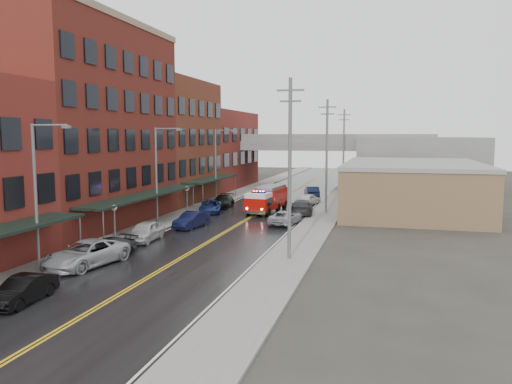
# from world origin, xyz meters

# --- Properties ---
(ground) EXTENTS (220.00, 220.00, 0.00)m
(ground) POSITION_xyz_m (0.00, 0.00, 0.00)
(ground) COLOR #2D2B26
(ground) RESTS_ON ground
(road) EXTENTS (11.00, 160.00, 0.02)m
(road) POSITION_xyz_m (0.00, 30.00, 0.01)
(road) COLOR black
(road) RESTS_ON ground
(sidewalk_left) EXTENTS (3.00, 160.00, 0.15)m
(sidewalk_left) POSITION_xyz_m (-7.30, 30.00, 0.07)
(sidewalk_left) COLOR slate
(sidewalk_left) RESTS_ON ground
(sidewalk_right) EXTENTS (3.00, 160.00, 0.15)m
(sidewalk_right) POSITION_xyz_m (7.30, 30.00, 0.07)
(sidewalk_right) COLOR slate
(sidewalk_right) RESTS_ON ground
(curb_left) EXTENTS (0.30, 160.00, 0.15)m
(curb_left) POSITION_xyz_m (-5.65, 30.00, 0.07)
(curb_left) COLOR gray
(curb_left) RESTS_ON ground
(curb_right) EXTENTS (0.30, 160.00, 0.15)m
(curb_right) POSITION_xyz_m (5.65, 30.00, 0.07)
(curb_right) COLOR gray
(curb_right) RESTS_ON ground
(brick_building_b) EXTENTS (9.00, 20.00, 18.00)m
(brick_building_b) POSITION_xyz_m (-13.30, 23.00, 9.00)
(brick_building_b) COLOR maroon
(brick_building_b) RESTS_ON ground
(brick_building_c) EXTENTS (9.00, 15.00, 15.00)m
(brick_building_c) POSITION_xyz_m (-13.30, 40.50, 7.50)
(brick_building_c) COLOR #5B291B
(brick_building_c) RESTS_ON ground
(brick_building_far) EXTENTS (9.00, 20.00, 12.00)m
(brick_building_far) POSITION_xyz_m (-13.30, 58.00, 6.00)
(brick_building_far) COLOR maroon
(brick_building_far) RESTS_ON ground
(tan_building) EXTENTS (14.00, 22.00, 5.00)m
(tan_building) POSITION_xyz_m (16.00, 40.00, 2.50)
(tan_building) COLOR brown
(tan_building) RESTS_ON ground
(right_far_block) EXTENTS (18.00, 30.00, 8.00)m
(right_far_block) POSITION_xyz_m (18.00, 70.00, 4.00)
(right_far_block) COLOR slate
(right_far_block) RESTS_ON ground
(awning_1) EXTENTS (2.60, 18.00, 3.09)m
(awning_1) POSITION_xyz_m (-7.49, 23.00, 2.99)
(awning_1) COLOR black
(awning_1) RESTS_ON ground
(awning_2) EXTENTS (2.60, 13.00, 3.09)m
(awning_2) POSITION_xyz_m (-7.49, 40.50, 2.99)
(awning_2) COLOR black
(awning_2) RESTS_ON ground
(globe_lamp_1) EXTENTS (0.44, 0.44, 3.12)m
(globe_lamp_1) POSITION_xyz_m (-6.40, 16.00, 2.31)
(globe_lamp_1) COLOR #59595B
(globe_lamp_1) RESTS_ON ground
(globe_lamp_2) EXTENTS (0.44, 0.44, 3.12)m
(globe_lamp_2) POSITION_xyz_m (-6.40, 30.00, 2.31)
(globe_lamp_2) COLOR #59595B
(globe_lamp_2) RESTS_ON ground
(street_lamp_0) EXTENTS (2.64, 0.22, 9.00)m
(street_lamp_0) POSITION_xyz_m (-6.55, 8.00, 5.19)
(street_lamp_0) COLOR #59595B
(street_lamp_0) RESTS_ON ground
(street_lamp_1) EXTENTS (2.64, 0.22, 9.00)m
(street_lamp_1) POSITION_xyz_m (-6.55, 24.00, 5.19)
(street_lamp_1) COLOR #59595B
(street_lamp_1) RESTS_ON ground
(street_lamp_2) EXTENTS (2.64, 0.22, 9.00)m
(street_lamp_2) POSITION_xyz_m (-6.55, 40.00, 5.19)
(street_lamp_2) COLOR #59595B
(street_lamp_2) RESTS_ON ground
(utility_pole_0) EXTENTS (1.80, 0.24, 12.00)m
(utility_pole_0) POSITION_xyz_m (7.20, 15.00, 6.31)
(utility_pole_0) COLOR #59595B
(utility_pole_0) RESTS_ON ground
(utility_pole_1) EXTENTS (1.80, 0.24, 12.00)m
(utility_pole_1) POSITION_xyz_m (7.20, 35.00, 6.31)
(utility_pole_1) COLOR #59595B
(utility_pole_1) RESTS_ON ground
(utility_pole_2) EXTENTS (1.80, 0.24, 12.00)m
(utility_pole_2) POSITION_xyz_m (7.20, 55.00, 6.31)
(utility_pole_2) COLOR #59595B
(utility_pole_2) RESTS_ON ground
(overpass) EXTENTS (40.00, 10.00, 7.50)m
(overpass) POSITION_xyz_m (0.00, 62.00, 5.99)
(overpass) COLOR slate
(overpass) RESTS_ON ground
(fire_truck) EXTENTS (3.64, 7.79, 2.77)m
(fire_truck) POSITION_xyz_m (0.78, 34.98, 1.50)
(fire_truck) COLOR #AD0F08
(fire_truck) RESTS_ON ground
(parked_car_left_1) EXTENTS (1.64, 4.15, 1.34)m
(parked_car_left_1) POSITION_xyz_m (-3.95, 3.21, 0.67)
(parked_car_left_1) COLOR black
(parked_car_left_1) RESTS_ON ground
(parked_car_left_2) EXTENTS (3.79, 6.29, 1.63)m
(parked_car_left_2) POSITION_xyz_m (-5.00, 10.20, 0.82)
(parked_car_left_2) COLOR #A2A5A9
(parked_car_left_2) RESTS_ON ground
(parked_car_left_3) EXTENTS (3.09, 5.11, 1.39)m
(parked_car_left_3) POSITION_xyz_m (-4.79, 12.04, 0.69)
(parked_car_left_3) COLOR #232426
(parked_car_left_3) RESTS_ON ground
(parked_car_left_4) EXTENTS (2.08, 4.65, 1.55)m
(parked_car_left_4) POSITION_xyz_m (-5.00, 18.15, 0.78)
(parked_car_left_4) COLOR #B5B5B5
(parked_car_left_4) RESTS_ON ground
(parked_car_left_5) EXTENTS (2.13, 4.53, 1.44)m
(parked_car_left_5) POSITION_xyz_m (-3.60, 24.30, 0.72)
(parked_car_left_5) COLOR black
(parked_car_left_5) RESTS_ON ground
(parked_car_left_6) EXTENTS (3.50, 5.28, 1.35)m
(parked_car_left_6) POSITION_xyz_m (-5.00, 33.20, 0.67)
(parked_car_left_6) COLOR navy
(parked_car_left_6) RESTS_ON ground
(parked_car_left_7) EXTENTS (2.44, 5.05, 1.42)m
(parked_car_left_7) POSITION_xyz_m (-5.00, 37.27, 0.71)
(parked_car_left_7) COLOR black
(parked_car_left_7) RESTS_ON ground
(parked_car_right_0) EXTENTS (2.79, 5.00, 1.32)m
(parked_car_right_0) POSITION_xyz_m (4.27, 28.20, 0.66)
(parked_car_right_0) COLOR #93969A
(parked_car_right_0) RESTS_ON ground
(parked_car_right_1) EXTENTS (2.93, 5.82, 1.62)m
(parked_car_right_1) POSITION_xyz_m (4.75, 34.20, 0.81)
(parked_car_right_1) COLOR #2A2A2D
(parked_car_right_1) RESTS_ON ground
(parked_car_right_2) EXTENTS (2.62, 4.40, 1.40)m
(parked_car_right_2) POSITION_xyz_m (4.38, 41.80, 0.70)
(parked_car_right_2) COLOR silver
(parked_car_right_2) RESTS_ON ground
(parked_car_right_3) EXTENTS (2.79, 4.89, 1.53)m
(parked_car_right_3) POSITION_xyz_m (3.60, 49.09, 0.76)
(parked_car_right_3) COLOR black
(parked_car_right_3) RESTS_ON ground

